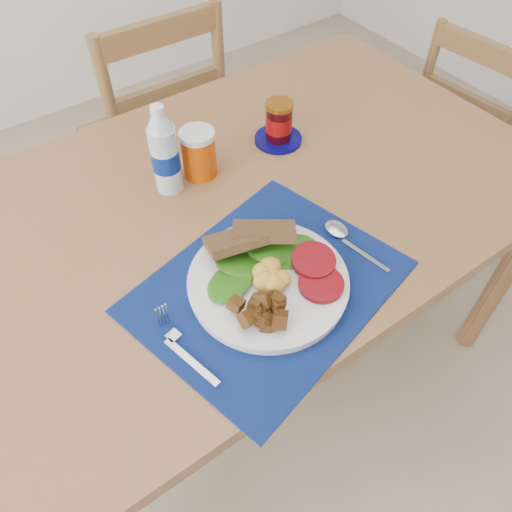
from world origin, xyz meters
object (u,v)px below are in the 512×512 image
Objects in this scene: breakfast_plate at (267,282)px; juice_glass at (199,155)px; chair_end at (472,120)px; water_bottle at (165,154)px; jam_on_saucer at (279,124)px; chair_far at (157,115)px.

breakfast_plate is 0.38m from juice_glass.
chair_end is 3.35× the size of breakfast_plate.
water_bottle is 0.09m from juice_glass.
juice_glass is 0.91× the size of jam_on_saucer.
jam_on_saucer reaches higher than breakfast_plate.
breakfast_plate is 2.52× the size of jam_on_saucer.
chair_end reaches higher than jam_on_saucer.
chair_end is 0.85m from jam_on_saucer.
chair_far is 0.58m from jam_on_saucer.
water_bottle reaches higher than breakfast_plate.
breakfast_plate is at bearing 100.60° from chair_end.
breakfast_plate is at bearing -101.65° from juice_glass.
chair_far reaches higher than breakfast_plate.
water_bottle is 1.95× the size of juice_glass.
breakfast_plate is 0.38m from water_bottle.
breakfast_plate is 1.42× the size of water_bottle.
jam_on_saucer is at bearing 100.39° from chair_far.
jam_on_saucer is (0.30, 0.36, 0.02)m from breakfast_plate.
water_bottle is at bearing 179.11° from jam_on_saucer.
chair_far is 9.40× the size of jam_on_saucer.
juice_glass is 0.23m from jam_on_saucer.
jam_on_saucer is (0.09, -0.53, 0.22)m from chair_far.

